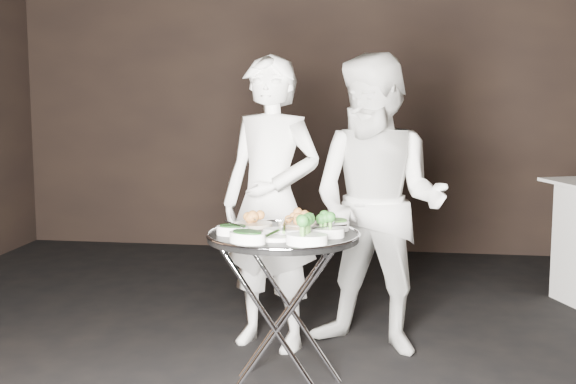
# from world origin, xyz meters

# --- Properties ---
(wall_back) EXTENTS (6.00, 0.05, 3.00)m
(wall_back) POSITION_xyz_m (0.00, 3.52, 1.50)
(wall_back) COLOR black
(wall_back) RESTS_ON floor
(tray_stand) EXTENTS (0.52, 0.44, 0.76)m
(tray_stand) POSITION_xyz_m (-0.15, 0.19, 0.43)
(tray_stand) COLOR silver
(tray_stand) RESTS_ON floor
(serving_tray) EXTENTS (0.71, 0.71, 0.04)m
(serving_tray) POSITION_xyz_m (-0.15, 0.19, 0.77)
(serving_tray) COLOR black
(serving_tray) RESTS_ON tray_stand
(potato_plate_a) EXTENTS (0.19, 0.19, 0.07)m
(potato_plate_a) POSITION_xyz_m (-0.32, 0.35, 0.81)
(potato_plate_a) COLOR beige
(potato_plate_a) RESTS_ON serving_tray
(potato_plate_b) EXTENTS (0.19, 0.19, 0.07)m
(potato_plate_b) POSITION_xyz_m (-0.11, 0.40, 0.81)
(potato_plate_b) COLOR beige
(potato_plate_b) RESTS_ON serving_tray
(greens_bowl) EXTENTS (0.12, 0.12, 0.07)m
(greens_bowl) POSITION_xyz_m (0.09, 0.31, 0.81)
(greens_bowl) COLOR silver
(greens_bowl) RESTS_ON serving_tray
(asparagus_plate_a) EXTENTS (0.21, 0.14, 0.04)m
(asparagus_plate_a) POSITION_xyz_m (-0.15, 0.21, 0.79)
(asparagus_plate_a) COLOR silver
(asparagus_plate_a) RESTS_ON serving_tray
(asparagus_plate_b) EXTENTS (0.20, 0.14, 0.04)m
(asparagus_plate_b) POSITION_xyz_m (-0.19, 0.03, 0.79)
(asparagus_plate_b) COLOR silver
(asparagus_plate_b) RESTS_ON serving_tray
(spinach_bowl_a) EXTENTS (0.15, 0.10, 0.06)m
(spinach_bowl_a) POSITION_xyz_m (-0.37, 0.12, 0.80)
(spinach_bowl_a) COLOR silver
(spinach_bowl_a) RESTS_ON serving_tray
(spinach_bowl_b) EXTENTS (0.20, 0.17, 0.07)m
(spinach_bowl_b) POSITION_xyz_m (-0.27, -0.04, 0.81)
(spinach_bowl_b) COLOR silver
(spinach_bowl_b) RESTS_ON serving_tray
(broccoli_bowl_a) EXTENTS (0.16, 0.12, 0.07)m
(broccoli_bowl_a) POSITION_xyz_m (0.06, 0.15, 0.81)
(broccoli_bowl_a) COLOR silver
(broccoli_bowl_a) RESTS_ON serving_tray
(broccoli_bowl_b) EXTENTS (0.19, 0.14, 0.08)m
(broccoli_bowl_b) POSITION_xyz_m (-0.01, -0.04, 0.81)
(broccoli_bowl_b) COLOR silver
(broccoli_bowl_b) RESTS_ON serving_tray
(serving_utensils) EXTENTS (0.58, 0.41, 0.01)m
(serving_utensils) POSITION_xyz_m (-0.13, 0.25, 0.82)
(serving_utensils) COLOR silver
(serving_utensils) RESTS_ON serving_tray
(waiter_left) EXTENTS (0.68, 0.56, 1.62)m
(waiter_left) POSITION_xyz_m (-0.33, 0.88, 0.81)
(waiter_left) COLOR white
(waiter_left) RESTS_ON floor
(waiter_right) EXTENTS (0.95, 0.84, 1.62)m
(waiter_right) POSITION_xyz_m (0.26, 0.89, 0.81)
(waiter_right) COLOR white
(waiter_right) RESTS_ON floor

